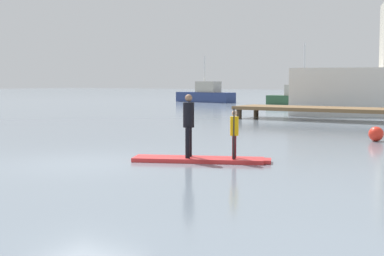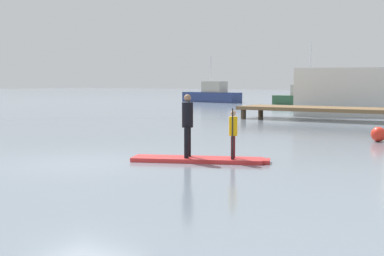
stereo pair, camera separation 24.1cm
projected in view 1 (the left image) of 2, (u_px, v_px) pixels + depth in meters
ground_plane at (82, 164)px, 13.00m from camera, size 240.00×240.00×0.00m
paddleboard_near at (201, 160)px, 13.40m from camera, size 3.34×1.97×0.10m
paddler_adult at (189, 121)px, 13.38m from camera, size 0.36×0.46×1.55m
paddler_child_solo at (234, 131)px, 13.21m from camera, size 0.27×0.38×1.22m
motor_boat_small_navy at (206, 95)px, 52.61m from camera, size 6.78×2.89×4.45m
trawler_grey_distant at (297, 97)px, 46.69m from camera, size 5.18×1.32×5.25m
floating_dock at (360, 110)px, 26.66m from camera, size 12.79×2.67×0.67m
mooring_buoy_near at (376, 134)px, 17.97m from camera, size 0.49×0.49×0.49m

